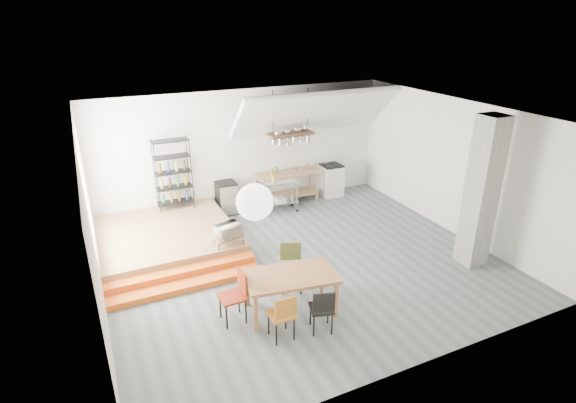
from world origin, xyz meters
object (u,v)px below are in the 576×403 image
stove (331,179)px  rolling_cart (280,192)px  mini_fridge (227,198)px  dining_table (291,279)px

stove → rolling_cart: bearing=-165.9°
stove → mini_fridge: (-3.16, 0.04, -0.05)m
dining_table → mini_fridge: (0.30, 4.64, -0.24)m
dining_table → stove: bearing=62.3°
mini_fridge → dining_table: bearing=-93.7°
dining_table → rolling_cart: (1.65, 4.14, -0.11)m
stove → dining_table: stove is taller
dining_table → rolling_cart: 4.46m
mini_fridge → rolling_cart: bearing=-20.4°
dining_table → rolling_cart: rolling_cart is taller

